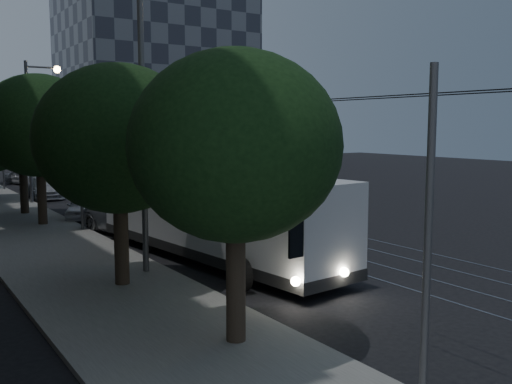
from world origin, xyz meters
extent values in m
plane|color=black|center=(0.00, 0.00, 0.00)|extent=(120.00, 120.00, 0.00)
cube|color=gray|center=(0.28, 20.00, 0.01)|extent=(0.08, 90.00, 0.02)
cube|color=gray|center=(1.72, 20.00, 0.01)|extent=(0.08, 90.00, 0.02)
cube|color=gray|center=(3.28, 20.00, 0.01)|extent=(0.08, 90.00, 0.02)
cube|color=gray|center=(4.72, 20.00, 0.01)|extent=(0.08, 90.00, 0.02)
cylinder|color=black|center=(-3.85, 20.00, 5.60)|extent=(0.02, 90.00, 0.02)
cylinder|color=black|center=(-3.15, 20.00, 5.60)|extent=(0.02, 90.00, 0.02)
cylinder|color=#535355|center=(-5.30, -10.00, 3.00)|extent=(0.14, 0.14, 6.00)
cylinder|color=#535355|center=(-5.30, 10.00, 3.00)|extent=(0.14, 0.14, 6.00)
cylinder|color=#535355|center=(-5.30, 30.00, 3.00)|extent=(0.14, 0.14, 6.00)
cube|color=#353843|center=(18.00, 55.00, 12.00)|extent=(22.00, 18.00, 24.00)
cube|color=silver|center=(-2.90, 1.88, 1.84)|extent=(3.91, 12.61, 2.95)
cube|color=black|center=(-2.90, 1.88, 0.52)|extent=(3.95, 12.66, 0.36)
cube|color=black|center=(-2.90, 2.39, 1.96)|extent=(3.70, 10.05, 1.09)
cube|color=black|center=(-2.90, -4.30, 2.12)|extent=(2.33, 0.32, 1.34)
cube|color=black|center=(-2.90, 8.05, 2.07)|extent=(2.13, 0.30, 1.03)
cube|color=#28F346|center=(-2.90, -4.30, 3.05)|extent=(1.65, 0.23, 0.33)
cube|color=gray|center=(-2.90, 4.98, 3.57)|extent=(2.46, 2.49, 0.52)
sphere|color=white|center=(-3.78, -4.35, 0.78)|extent=(0.27, 0.27, 0.27)
sphere|color=white|center=(-2.02, -4.35, 0.78)|extent=(0.27, 0.27, 0.27)
cylinder|color=#535355|center=(-3.21, 6.06, 4.51)|extent=(0.06, 4.68, 2.24)
cylinder|color=#535355|center=(-2.59, 6.06, 4.51)|extent=(0.06, 4.68, 2.24)
cylinder|color=black|center=(-4.17, -2.09, 0.52)|extent=(0.31, 1.03, 1.03)
cylinder|color=black|center=(-1.63, -2.09, 0.52)|extent=(0.31, 1.03, 1.03)
cylinder|color=black|center=(-4.17, 4.61, 0.52)|extent=(0.31, 1.03, 1.03)
cylinder|color=black|center=(-1.63, 4.61, 0.52)|extent=(0.31, 1.03, 1.03)
cylinder|color=black|center=(-4.17, 6.59, 0.52)|extent=(0.31, 1.03, 1.03)
cylinder|color=black|center=(-1.63, 6.59, 0.52)|extent=(0.31, 1.03, 1.03)
imported|color=#AFB2B7|center=(-3.29, 8.00, 0.82)|extent=(4.01, 6.40, 1.65)
imported|color=white|center=(-4.09, 14.00, 0.64)|extent=(2.85, 4.04, 1.28)
imported|color=#ADADB2|center=(-3.73, 24.00, 0.69)|extent=(2.22, 4.86, 1.38)
imported|color=white|center=(-2.78, 28.05, 0.75)|extent=(2.28, 4.76, 1.51)
imported|color=#B7B8BC|center=(-3.10, 34.26, 0.62)|extent=(2.80, 3.90, 1.23)
cylinder|color=black|center=(-6.50, -5.70, 1.39)|extent=(0.44, 0.44, 2.78)
ellipsoid|color=black|center=(-6.50, -5.70, 4.53)|extent=(4.68, 4.68, 4.21)
cylinder|color=black|center=(-7.00, 0.17, 1.36)|extent=(0.44, 0.44, 2.72)
ellipsoid|color=black|center=(-7.00, 0.17, 4.58)|extent=(4.96, 4.96, 4.46)
cylinder|color=black|center=(-6.50, 12.53, 1.44)|extent=(0.44, 0.44, 2.89)
ellipsoid|color=black|center=(-6.50, 12.53, 4.96)|extent=(5.51, 5.51, 4.96)
cylinder|color=black|center=(-6.50, 16.71, 1.40)|extent=(0.44, 0.44, 2.81)
ellipsoid|color=black|center=(-6.50, 16.71, 4.43)|extent=(4.34, 4.34, 3.90)
cylinder|color=#535355|center=(-5.80, 1.20, 5.13)|extent=(0.20, 0.20, 10.25)
cylinder|color=#535355|center=(-5.20, 21.09, 4.45)|extent=(0.20, 0.20, 8.90)
cylinder|color=#535355|center=(-4.22, 21.09, 8.54)|extent=(1.96, 0.12, 0.12)
sphere|color=#FFD38C|center=(-3.33, 21.09, 8.45)|extent=(0.44, 0.44, 0.44)
camera|label=1|loc=(-12.94, -16.31, 4.99)|focal=40.00mm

